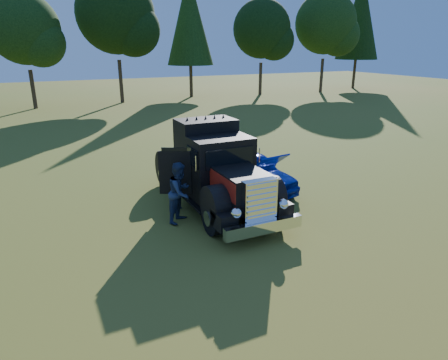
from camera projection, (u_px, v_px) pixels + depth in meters
ground at (194, 225)px, 12.92m from camera, size 120.00×120.00×0.00m
treeline at (42, 17)px, 32.84m from camera, size 72.10×24.04×13.84m
diamond_t_truck at (216, 172)px, 14.07m from camera, size 3.27×7.16×3.00m
hotrod_coupe at (250, 170)px, 15.98m from camera, size 2.41×4.69×1.89m
spectator_near at (177, 186)px, 13.80m from camera, size 0.71×0.78×1.78m
spectator_far at (180, 192)px, 12.89m from camera, size 1.23×1.22×2.01m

